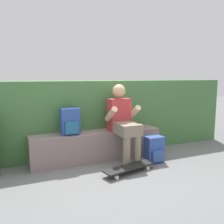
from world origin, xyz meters
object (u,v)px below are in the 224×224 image
object	(u,v)px
bench_main	(97,145)
backpack_on_bench	(70,122)
backpack_on_ground	(154,150)
person_skater	(123,120)
skateboard_near_person	(129,167)

from	to	relation	value
bench_main	backpack_on_bench	distance (m)	0.61
backpack_on_bench	backpack_on_ground	size ratio (longest dim) A/B	1.00
person_skater	bench_main	bearing A→B (deg)	150.21
backpack_on_bench	person_skater	bearing A→B (deg)	-13.93
bench_main	backpack_on_bench	xyz separation A→B (m)	(-0.44, -0.01, 0.42)
person_skater	backpack_on_ground	distance (m)	0.68
person_skater	backpack_on_bench	size ratio (longest dim) A/B	3.02
person_skater	backpack_on_ground	world-z (taller)	person_skater
person_skater	backpack_on_bench	xyz separation A→B (m)	(-0.80, 0.20, -0.00)
bench_main	backpack_on_bench	world-z (taller)	backpack_on_bench
bench_main	skateboard_near_person	distance (m)	0.76
person_skater	skateboard_near_person	world-z (taller)	person_skater
backpack_on_bench	backpack_on_ground	distance (m)	1.38
skateboard_near_person	bench_main	bearing A→B (deg)	106.66
person_skater	backpack_on_bench	bearing A→B (deg)	166.07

